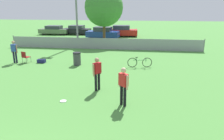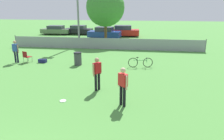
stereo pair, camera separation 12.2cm
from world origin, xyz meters
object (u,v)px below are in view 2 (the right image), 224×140
(spectator_in_blue, at_px, (16,50))
(parked_car_red, at_px, (123,31))
(parked_car_blue, at_px, (104,33))
(light_pole, at_px, (78,1))
(parked_car_olive, at_px, (56,30))
(parked_car_dark, at_px, (79,30))
(gear_bag_sideline, at_px, (43,61))
(trash_bin, at_px, (78,59))
(frisbee_disc, at_px, (63,101))
(folding_chair_sideline, at_px, (26,56))
(player_defender_red, at_px, (97,71))
(bicycle_sideline, at_px, (140,62))
(tree_near_pole, at_px, (105,7))
(player_thrower_red, at_px, (123,84))

(spectator_in_blue, xyz_separation_m, parked_car_red, (6.55, 15.77, -0.27))
(parked_car_blue, bearing_deg, light_pole, -101.65)
(parked_car_olive, distance_m, parked_car_dark, 3.36)
(gear_bag_sideline, height_order, parked_car_olive, parked_car_olive)
(gear_bag_sideline, relative_size, parked_car_dark, 0.15)
(light_pole, distance_m, trash_bin, 9.04)
(light_pole, xyz_separation_m, parked_car_blue, (1.74, 5.69, -3.86))
(frisbee_disc, distance_m, parked_car_blue, 19.72)
(frisbee_disc, xyz_separation_m, folding_chair_sideline, (-5.22, 6.33, 0.48))
(spectator_in_blue, height_order, frisbee_disc, spectator_in_blue)
(frisbee_disc, bearing_deg, trash_bin, 100.55)
(player_defender_red, xyz_separation_m, trash_bin, (-2.44, 4.65, -0.54))
(bicycle_sideline, relative_size, parked_car_dark, 0.42)
(spectator_in_blue, relative_size, parked_car_blue, 0.39)
(bicycle_sideline, height_order, parked_car_dark, parked_car_dark)
(gear_bag_sideline, bearing_deg, bicycle_sideline, -2.11)
(frisbee_disc, relative_size, gear_bag_sideline, 0.50)
(gear_bag_sideline, distance_m, parked_car_blue, 13.42)
(folding_chair_sideline, distance_m, parked_car_olive, 16.77)
(frisbee_disc, relative_size, trash_bin, 0.32)
(parked_car_red, bearing_deg, gear_bag_sideline, -109.83)
(light_pole, relative_size, parked_car_blue, 1.75)
(parked_car_olive, height_order, parked_car_blue, parked_car_blue)
(trash_bin, bearing_deg, tree_near_pole, 88.21)
(spectator_in_blue, relative_size, frisbee_disc, 5.65)
(frisbee_disc, bearing_deg, parked_car_blue, 94.67)
(tree_near_pole, relative_size, folding_chair_sideline, 7.08)
(trash_bin, distance_m, parked_car_blue, 13.46)
(gear_bag_sideline, bearing_deg, parked_car_dark, 97.31)
(spectator_in_blue, height_order, parked_car_dark, spectator_in_blue)
(light_pole, height_order, trash_bin, light_pole)
(player_thrower_red, xyz_separation_m, spectator_in_blue, (-8.66, 6.18, -0.02))
(parked_car_blue, bearing_deg, player_thrower_red, -72.19)
(spectator_in_blue, height_order, bicycle_sideline, spectator_in_blue)
(bicycle_sideline, bearing_deg, parked_car_blue, 101.56)
(player_defender_red, height_order, parked_car_dark, player_defender_red)
(player_defender_red, relative_size, parked_car_dark, 0.42)
(player_thrower_red, bearing_deg, trash_bin, 168.30)
(trash_bin, bearing_deg, parked_car_red, 83.54)
(player_defender_red, distance_m, parked_car_red, 20.35)
(player_thrower_red, height_order, parked_car_dark, player_thrower_red)
(spectator_in_blue, relative_size, gear_bag_sideline, 2.84)
(bicycle_sideline, relative_size, trash_bin, 1.83)
(folding_chair_sideline, bearing_deg, parked_car_red, -88.78)
(light_pole, bearing_deg, gear_bag_sideline, -95.17)
(frisbee_disc, height_order, parked_car_red, parked_car_red)
(light_pole, relative_size, tree_near_pole, 1.25)
(player_defender_red, relative_size, parked_car_blue, 0.39)
(tree_near_pole, distance_m, parked_car_red, 6.72)
(parked_car_olive, bearing_deg, parked_car_dark, 11.45)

